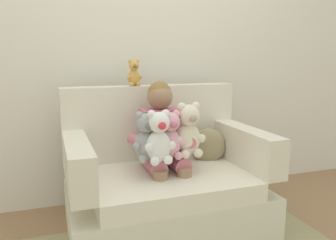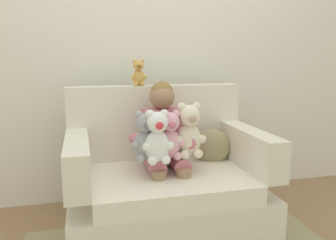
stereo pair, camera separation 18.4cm
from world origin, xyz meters
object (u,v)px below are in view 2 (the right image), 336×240
at_px(seated_child, 164,138).
at_px(plush_white, 157,138).
at_px(armchair, 165,182).
at_px(plush_honey_on_backrest, 139,73).
at_px(plush_pink, 170,136).
at_px(throw_pillow, 212,147).
at_px(plush_cream, 189,132).
at_px(plush_grey, 146,137).

height_order(seated_child, plush_white, seated_child).
height_order(armchair, plush_honey_on_backrest, plush_honey_on_backrest).
xyz_separation_m(plush_pink, plush_honey_on_backrest, (-0.12, 0.43, 0.37)).
height_order(plush_honey_on_backrest, throw_pillow, plush_honey_on_backrest).
relative_size(seated_child, throw_pillow, 3.17).
xyz_separation_m(plush_pink, throw_pillow, (0.38, 0.23, -0.15)).
bearing_deg(plush_pink, seated_child, 92.48).
bearing_deg(plush_cream, plush_white, -138.92).
bearing_deg(armchair, plush_honey_on_backrest, 112.05).
distance_m(plush_cream, plush_pink, 0.13).
relative_size(seated_child, plush_grey, 2.66).
distance_m(armchair, throw_pillow, 0.44).
bearing_deg(plush_white, plush_cream, 16.26).
xyz_separation_m(armchair, seated_child, (-0.00, 0.01, 0.31)).
distance_m(plush_pink, plush_honey_on_backrest, 0.58).
height_order(plush_pink, plush_white, plush_white).
bearing_deg(plush_honey_on_backrest, seated_child, -69.63).
relative_size(plush_cream, plush_white, 1.08).
height_order(armchair, plush_grey, armchair).
bearing_deg(armchair, plush_white, -116.79).
bearing_deg(plush_cream, plush_pink, -150.49).
bearing_deg(throw_pillow, plush_white, -147.85).
bearing_deg(seated_child, plush_cream, -45.08).
distance_m(seated_child, plush_pink, 0.15).
distance_m(armchair, plush_honey_on_backrest, 0.79).
relative_size(plush_cream, plush_honey_on_backrest, 1.85).
height_order(plush_grey, plush_honey_on_backrest, plush_honey_on_backrest).
xyz_separation_m(plush_grey, plush_honey_on_backrest, (0.03, 0.42, 0.37)).
xyz_separation_m(plush_white, plush_honey_on_backrest, (-0.03, 0.48, 0.36)).
height_order(plush_grey, plush_cream, plush_cream).
height_order(armchair, plush_pink, armchair).
distance_m(seated_child, throw_pillow, 0.41).
xyz_separation_m(armchair, plush_white, (-0.09, -0.18, 0.36)).
bearing_deg(throw_pillow, plush_honey_on_backrest, 158.93).
height_order(plush_grey, throw_pillow, plush_grey).
relative_size(plush_honey_on_backrest, throw_pillow, 0.73).
bearing_deg(plush_honey_on_backrest, plush_pink, -76.07).
distance_m(plush_grey, plush_honey_on_backrest, 0.56).
bearing_deg(plush_pink, plush_honey_on_backrest, 106.72).
distance_m(plush_grey, plush_cream, 0.28).
height_order(plush_white, plush_honey_on_backrest, plush_honey_on_backrest).
distance_m(plush_pink, plush_white, 0.11).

